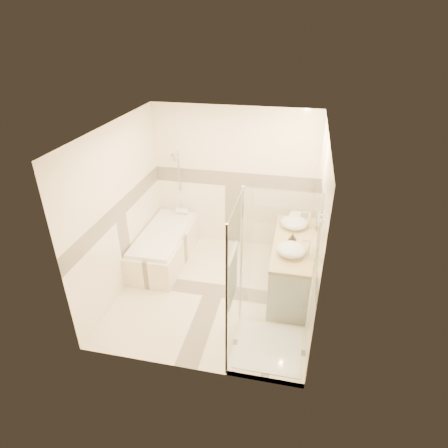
% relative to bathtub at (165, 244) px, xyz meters
% --- Properties ---
extents(room, '(2.82, 3.02, 2.52)m').
position_rel_bathtub_xyz_m(room, '(1.08, -0.64, 0.95)').
color(room, beige).
rests_on(room, ground).
extents(bathtub, '(0.75, 1.70, 0.56)m').
position_rel_bathtub_xyz_m(bathtub, '(0.00, 0.00, 0.00)').
color(bathtub, '#F5E6C4').
rests_on(bathtub, ground).
extents(vanity, '(0.58, 1.62, 0.85)m').
position_rel_bathtub_xyz_m(vanity, '(2.15, -0.35, 0.12)').
color(vanity, white).
rests_on(vanity, ground).
extents(shower_enclosure, '(0.96, 0.93, 2.04)m').
position_rel_bathtub_xyz_m(shower_enclosure, '(1.86, -1.62, 0.20)').
color(shower_enclosure, '#F5E6C4').
rests_on(shower_enclosure, ground).
extents(vessel_sink_near, '(0.42, 0.42, 0.17)m').
position_rel_bathtub_xyz_m(vessel_sink_near, '(2.13, 0.08, 0.63)').
color(vessel_sink_near, white).
rests_on(vessel_sink_near, vanity).
extents(vessel_sink_far, '(0.40, 0.40, 0.16)m').
position_rel_bathtub_xyz_m(vessel_sink_far, '(2.13, -0.71, 0.62)').
color(vessel_sink_far, white).
rests_on(vessel_sink_far, vanity).
extents(faucet_near, '(0.12, 0.03, 0.30)m').
position_rel_bathtub_xyz_m(faucet_near, '(2.34, 0.08, 0.72)').
color(faucet_near, silver).
rests_on(faucet_near, vanity).
extents(faucet_far, '(0.11, 0.03, 0.26)m').
position_rel_bathtub_xyz_m(faucet_far, '(2.35, -0.71, 0.70)').
color(faucet_far, silver).
rests_on(faucet_far, vanity).
extents(amenity_bottle_a, '(0.09, 0.09, 0.17)m').
position_rel_bathtub_xyz_m(amenity_bottle_a, '(2.13, -0.44, 0.63)').
color(amenity_bottle_a, black).
rests_on(amenity_bottle_a, vanity).
extents(amenity_bottle_b, '(0.14, 0.14, 0.16)m').
position_rel_bathtub_xyz_m(amenity_bottle_b, '(2.13, -0.41, 0.62)').
color(amenity_bottle_b, black).
rests_on(amenity_bottle_b, vanity).
extents(folded_towels, '(0.22, 0.31, 0.09)m').
position_rel_bathtub_xyz_m(folded_towels, '(2.13, 0.33, 0.59)').
color(folded_towels, white).
rests_on(folded_towels, vanity).
extents(rolled_towel, '(0.22, 0.10, 0.10)m').
position_rel_bathtub_xyz_m(rolled_towel, '(0.10, 0.70, 0.30)').
color(rolled_towel, white).
rests_on(rolled_towel, bathtub).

